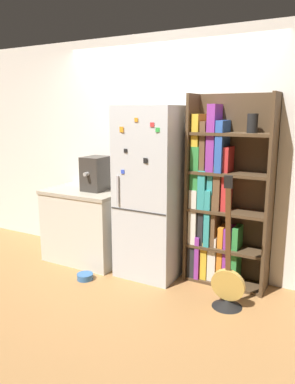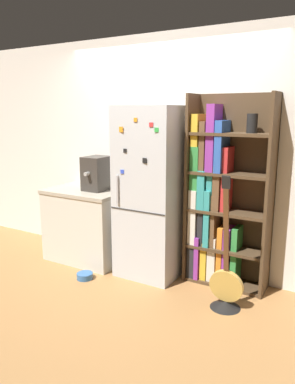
{
  "view_description": "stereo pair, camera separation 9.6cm",
  "coord_description": "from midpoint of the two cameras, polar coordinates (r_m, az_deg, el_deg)",
  "views": [
    {
      "loc": [
        1.86,
        -3.32,
        1.77
      ],
      "look_at": [
        -0.06,
        0.15,
        0.92
      ],
      "focal_mm": 35.0,
      "sensor_mm": 36.0,
      "label": 1
    },
    {
      "loc": [
        1.94,
        -3.27,
        1.77
      ],
      "look_at": [
        -0.06,
        0.15,
        0.92
      ],
      "focal_mm": 35.0,
      "sensor_mm": 36.0,
      "label": 2
    }
  ],
  "objects": [
    {
      "name": "guitar",
      "position": [
        3.6,
        11.33,
        -14.29
      ],
      "size": [
        0.31,
        0.3,
        1.25
      ],
      "color": "black",
      "rests_on": "ground_plane"
    },
    {
      "name": "bookshelf",
      "position": [
        3.9,
        10.17,
        -1.24
      ],
      "size": [
        0.84,
        0.33,
        1.95
      ],
      "color": "#4C3823",
      "rests_on": "ground_plane"
    },
    {
      "name": "kitchen_counter",
      "position": [
        4.6,
        -9.74,
        -4.9
      ],
      "size": [
        0.94,
        0.67,
        0.86
      ],
      "color": "beige",
      "rests_on": "ground_plane"
    },
    {
      "name": "pet_bowl",
      "position": [
        4.18,
        -10.17,
        -12.51
      ],
      "size": [
        0.18,
        0.18,
        0.07
      ],
      "color": "#3366A5",
      "rests_on": "ground_plane"
    },
    {
      "name": "ground_plane",
      "position": [
        4.19,
        -1.01,
        -12.79
      ],
      "size": [
        16.0,
        16.0,
        0.0
      ],
      "primitive_type": "plane",
      "color": "#A87542"
    },
    {
      "name": "wall_back",
      "position": [
        4.25,
        2.14,
        5.81
      ],
      "size": [
        8.0,
        0.05,
        2.6
      ],
      "color": "white",
      "rests_on": "ground_plane"
    },
    {
      "name": "espresso_machine",
      "position": [
        4.41,
        -8.5,
        2.8
      ],
      "size": [
        0.25,
        0.36,
        0.4
      ],
      "color": "#38332D",
      "rests_on": "kitchen_counter"
    },
    {
      "name": "refrigerator",
      "position": [
        4.02,
        -0.02,
        -0.09
      ],
      "size": [
        0.65,
        0.63,
        1.83
      ],
      "color": "silver",
      "rests_on": "ground_plane"
    }
  ]
}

